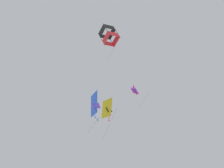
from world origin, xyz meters
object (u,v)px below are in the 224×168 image
kite_box_near_left (109,35)px  kite_delta_near_right (107,109)px  kite_fish_low_drifter (134,90)px  kite_delta_upper_right (95,104)px

kite_box_near_left → kite_delta_near_right: bearing=155.1°
kite_fish_low_drifter → kite_delta_near_right: (2.41, 1.53, -3.19)m
kite_fish_low_drifter → kite_delta_near_right: size_ratio=0.88×
kite_fish_low_drifter → kite_box_near_left: (-0.66, 6.44, 1.30)m
kite_fish_low_drifter → kite_box_near_left: size_ratio=0.74×
kite_delta_upper_right → kite_box_near_left: size_ratio=0.80×
kite_box_near_left → kite_delta_upper_right: bearing=173.8°
kite_box_near_left → kite_fish_low_drifter: bearing=128.9°
kite_fish_low_drifter → kite_delta_near_right: kite_fish_low_drifter is taller
kite_delta_upper_right → kite_delta_near_right: 3.48m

